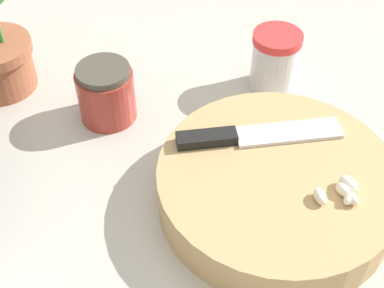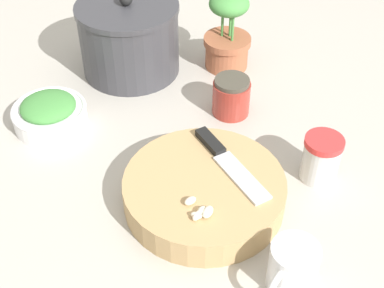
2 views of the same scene
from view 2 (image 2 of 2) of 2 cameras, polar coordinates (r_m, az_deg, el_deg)
ground_plane at (r=1.05m, az=-0.00°, el=-0.25°), size 5.00×5.00×0.00m
cutting_board at (r=0.93m, az=1.31°, el=-5.09°), size 0.28×0.28×0.05m
chef_knife at (r=0.94m, az=3.63°, el=-1.64°), size 0.19×0.11×0.01m
garlic_cloves at (r=0.85m, az=0.85°, el=-7.11°), size 0.06×0.04×0.02m
herb_bowl at (r=1.12m, az=-14.96°, el=3.25°), size 0.15×0.15×0.06m
spice_jar at (r=0.99m, az=13.60°, el=-1.49°), size 0.07×0.07×0.09m
coffee_mug at (r=0.82m, az=10.60°, el=-12.89°), size 0.07×0.11×0.08m
honey_jar at (r=1.11m, az=4.21°, el=5.09°), size 0.08×0.08×0.08m
stock_pot at (r=1.23m, az=-6.70°, el=11.12°), size 0.23×0.23×0.19m
potted_herb at (r=1.24m, az=3.81°, el=11.36°), size 0.11×0.11×0.18m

